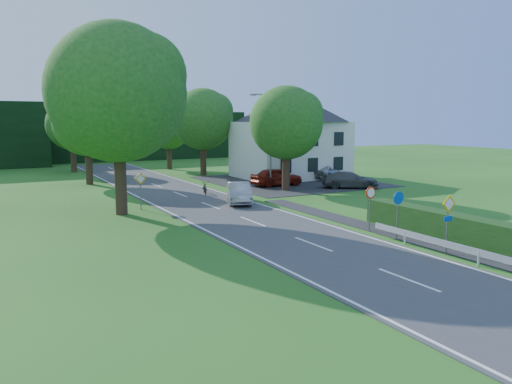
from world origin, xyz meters
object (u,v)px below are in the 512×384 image
parked_car_red (276,177)px  parked_car_grey (350,180)px  motorcycle (205,187)px  moving_car (239,193)px  parasol (301,171)px  parked_car_silver_b (328,171)px  streetlight (269,136)px

parked_car_red → parked_car_grey: size_ratio=0.98×
motorcycle → parked_car_grey: size_ratio=0.41×
moving_car → parked_car_red: size_ratio=0.94×
parked_car_grey → parasol: bearing=37.1°
parked_car_red → parked_car_grey: parked_car_red is taller
parked_car_red → parked_car_silver_b: parked_car_red is taller
parked_car_red → parked_car_silver_b: size_ratio=0.88×
parasol → streetlight: bearing=-149.5°
moving_car → parked_car_red: parked_car_red is taller
parked_car_red → parasol: size_ratio=2.40×
motorcycle → parasol: bearing=36.3°
moving_car → motorcycle: (-0.40, 5.19, -0.20)m
streetlight → motorcycle: bearing=-173.3°
parked_car_grey → parked_car_red: bearing=80.4°
streetlight → motorcycle: size_ratio=4.05×
parked_car_red → parasol: bearing=-60.5°
motorcycle → parasol: 12.29m
moving_car → parasol: 14.47m
moving_car → motorcycle: moving_car is taller
parked_car_red → parked_car_silver_b: bearing=-73.7°
streetlight → motorcycle: streetlight is taller
motorcycle → parasol: (11.64, 3.91, 0.35)m
motorcycle → streetlight: bearing=24.5°
streetlight → parked_car_red: streetlight is taller
parked_car_red → parked_car_silver_b: 7.66m
parasol → moving_car: bearing=-141.0°
streetlight → parked_car_grey: streetlight is taller
streetlight → moving_car: size_ratio=1.83×
moving_car → motorcycle: 5.21m
parked_car_red → moving_car: bearing=132.8°
motorcycle → parked_car_grey: 12.55m
parasol → parked_car_silver_b: bearing=-3.6°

